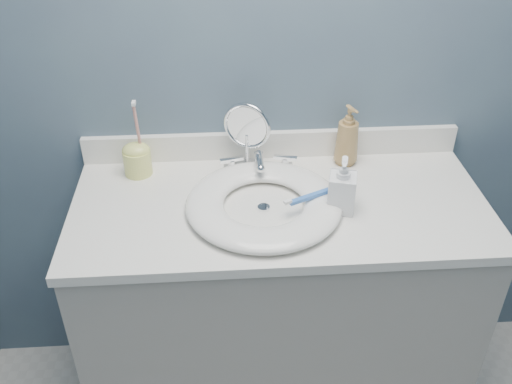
{
  "coord_description": "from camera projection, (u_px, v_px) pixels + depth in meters",
  "views": [
    {
      "loc": [
        -0.16,
        -0.38,
        1.85
      ],
      "look_at": [
        -0.07,
        0.94,
        0.94
      ],
      "focal_mm": 40.0,
      "sensor_mm": 36.0,
      "label": 1
    }
  ],
  "objects": [
    {
      "name": "faucet",
      "position": [
        259.0,
        165.0,
        1.79
      ],
      "size": [
        0.25,
        0.13,
        0.07
      ],
      "color": "silver",
      "rests_on": "countertop"
    },
    {
      "name": "backsplash",
      "position": [
        272.0,
        144.0,
        1.86
      ],
      "size": [
        1.22,
        0.02,
        0.09
      ],
      "primitive_type": "cube",
      "color": "white",
      "rests_on": "countertop"
    },
    {
      "name": "vanity_cabinet",
      "position": [
        277.0,
        311.0,
        1.93
      ],
      "size": [
        1.2,
        0.55,
        0.85
      ],
      "primitive_type": "cube",
      "color": "#A9A39B",
      "rests_on": "ground"
    },
    {
      "name": "soap_bottle_clear",
      "position": [
        342.0,
        185.0,
        1.6
      ],
      "size": [
        0.09,
        0.09,
        0.17
      ],
      "primitive_type": "imported",
      "rotation": [
        0.0,
        0.0,
        -0.25
      ],
      "color": "white",
      "rests_on": "countertop"
    },
    {
      "name": "drain",
      "position": [
        264.0,
        208.0,
        1.64
      ],
      "size": [
        0.04,
        0.04,
        0.01
      ],
      "primitive_type": "cylinder",
      "color": "silver",
      "rests_on": "countertop"
    },
    {
      "name": "toothbrush_holder",
      "position": [
        137.0,
        158.0,
        1.77
      ],
      "size": [
        0.09,
        0.09,
        0.25
      ],
      "rotation": [
        0.0,
        0.0,
        -0.19
      ],
      "color": "#E5E974",
      "rests_on": "countertop"
    },
    {
      "name": "countertop",
      "position": [
        280.0,
        206.0,
        1.68
      ],
      "size": [
        1.22,
        0.57,
        0.03
      ],
      "primitive_type": "cube",
      "color": "white",
      "rests_on": "vanity_cabinet"
    },
    {
      "name": "basin",
      "position": [
        264.0,
        203.0,
        1.63
      ],
      "size": [
        0.45,
        0.45,
        0.04
      ],
      "primitive_type": null,
      "color": "white",
      "rests_on": "countertop"
    },
    {
      "name": "toothbrush_lying",
      "position": [
        311.0,
        196.0,
        1.62
      ],
      "size": [
        0.16,
        0.09,
        0.02
      ],
      "rotation": [
        0.0,
        0.0,
        0.44
      ],
      "color": "#366CC2",
      "rests_on": "basin"
    },
    {
      "name": "back_wall",
      "position": [
        273.0,
        63.0,
        1.72
      ],
      "size": [
        2.2,
        0.02,
        2.4
      ],
      "primitive_type": "cube",
      "color": "#48586C",
      "rests_on": "ground"
    },
    {
      "name": "makeup_mirror",
      "position": [
        247.0,
        134.0,
        1.76
      ],
      "size": [
        0.15,
        0.09,
        0.23
      ],
      "rotation": [
        0.0,
        0.0,
        -0.42
      ],
      "color": "silver",
      "rests_on": "countertop"
    },
    {
      "name": "soap_bottle_amber",
      "position": [
        348.0,
        135.0,
        1.8
      ],
      "size": [
        0.1,
        0.1,
        0.2
      ],
      "primitive_type": "imported",
      "rotation": [
        0.0,
        0.0,
        0.38
      ],
      "color": "#A07C48",
      "rests_on": "countertop"
    }
  ]
}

